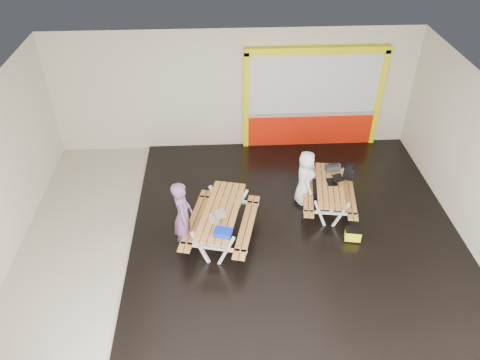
{
  "coord_description": "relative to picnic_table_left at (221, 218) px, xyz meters",
  "views": [
    {
      "loc": [
        -0.47,
        -7.79,
        7.44
      ],
      "look_at": [
        0.0,
        0.9,
        1.0
      ],
      "focal_mm": 35.0,
      "sensor_mm": 36.0,
      "label": 1
    }
  ],
  "objects": [
    {
      "name": "dark_case",
      "position": [
        2.25,
        0.94,
        -0.52
      ],
      "size": [
        0.4,
        0.33,
        0.13
      ],
      "primitive_type": "cube",
      "rotation": [
        0.0,
        0.0,
        0.18
      ],
      "color": "black",
      "rests_on": "deck"
    },
    {
      "name": "deck",
      "position": [
        1.71,
        -0.01,
        -0.62
      ],
      "size": [
        7.5,
        7.98,
        0.05
      ],
      "primitive_type": "cube",
      "color": "black",
      "rests_on": "room"
    },
    {
      "name": "toolbox",
      "position": [
        2.79,
        1.53,
        0.17
      ],
      "size": [
        0.37,
        0.21,
        0.2
      ],
      "color": "black",
      "rests_on": "picnic_table_right"
    },
    {
      "name": "laptop_left",
      "position": [
        -0.1,
        -0.24,
        0.25
      ],
      "size": [
        0.38,
        0.35,
        0.15
      ],
      "color": "silver",
      "rests_on": "picnic_table_left"
    },
    {
      "name": "room",
      "position": [
        0.46,
        -0.01,
        1.11
      ],
      "size": [
        10.02,
        8.02,
        3.52
      ],
      "color": "beige",
      "rests_on": "ground"
    },
    {
      "name": "backpack",
      "position": [
        3.23,
        1.53,
        0.02
      ],
      "size": [
        0.3,
        0.25,
        0.43
      ],
      "color": "black",
      "rests_on": "picnic_table_right"
    },
    {
      "name": "person_right",
      "position": [
        2.06,
        1.21,
        0.12
      ],
      "size": [
        0.5,
        0.73,
        1.44
      ],
      "primitive_type": "imported",
      "rotation": [
        0.0,
        0.0,
        1.63
      ],
      "color": "white",
      "rests_on": "deck"
    },
    {
      "name": "laptop_right",
      "position": [
        2.73,
        1.05,
        0.14
      ],
      "size": [
        0.37,
        0.33,
        0.15
      ],
      "color": "black",
      "rests_on": "picnic_table_right"
    },
    {
      "name": "fluke_bag",
      "position": [
        2.94,
        -0.25,
        -0.44
      ],
      "size": [
        0.4,
        0.3,
        0.32
      ],
      "color": "black",
      "rests_on": "deck"
    },
    {
      "name": "kiosk",
      "position": [
        2.66,
        3.92,
        0.8
      ],
      "size": [
        3.88,
        0.16,
        3.0
      ],
      "color": "red",
      "rests_on": "room"
    },
    {
      "name": "blue_pouch",
      "position": [
        0.02,
        -0.76,
        0.25
      ],
      "size": [
        0.41,
        0.34,
        0.11
      ],
      "primitive_type": "cube",
      "rotation": [
        0.0,
        0.0,
        -0.27
      ],
      "color": "#0A26C3",
      "rests_on": "picnic_table_left"
    },
    {
      "name": "picnic_table_right",
      "position": [
        2.62,
        0.95,
        -0.08
      ],
      "size": [
        1.48,
        1.97,
        0.73
      ],
      "color": "#DE8E3E",
      "rests_on": "deck"
    },
    {
      "name": "picnic_table_left",
      "position": [
        0.0,
        0.0,
        0.0
      ],
      "size": [
        1.88,
        2.38,
        0.84
      ],
      "color": "#DE8E3E",
      "rests_on": "deck"
    },
    {
      "name": "person_left",
      "position": [
        -0.82,
        -0.18,
        0.24
      ],
      "size": [
        0.46,
        0.66,
        1.74
      ],
      "primitive_type": "imported",
      "rotation": [
        0.0,
        0.0,
        1.63
      ],
      "color": "#704873",
      "rests_on": "deck"
    }
  ]
}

